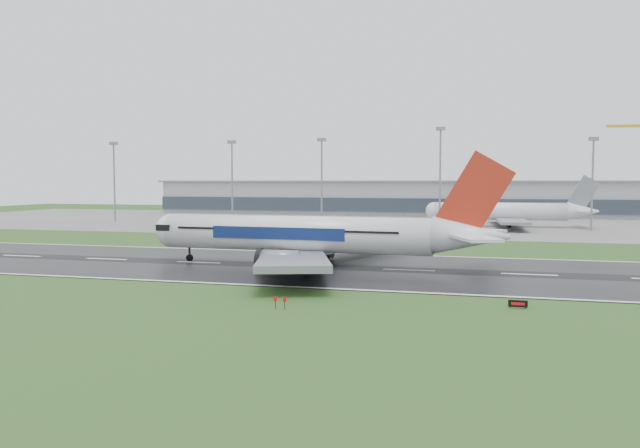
% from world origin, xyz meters
% --- Properties ---
extents(ground, '(520.00, 520.00, 0.00)m').
position_xyz_m(ground, '(0.00, 0.00, 0.00)').
color(ground, '#25491A').
rests_on(ground, ground).
extents(runway, '(400.00, 45.00, 0.10)m').
position_xyz_m(runway, '(0.00, 0.00, 0.05)').
color(runway, black).
rests_on(runway, ground).
extents(apron, '(400.00, 130.00, 0.08)m').
position_xyz_m(apron, '(0.00, 125.00, 0.04)').
color(apron, slate).
rests_on(apron, ground).
extents(terminal, '(240.00, 36.00, 15.00)m').
position_xyz_m(terminal, '(0.00, 185.00, 7.50)').
color(terminal, gray).
rests_on(terminal, ground).
extents(main_airliner, '(69.42, 66.40, 19.66)m').
position_xyz_m(main_airliner, '(3.52, 0.75, 9.93)').
color(main_airliner, white).
rests_on(main_airliner, runway).
extents(parked_airliner, '(60.40, 56.69, 16.80)m').
position_xyz_m(parked_airliner, '(39.38, 112.41, 8.48)').
color(parked_airliner, silver).
rests_on(parked_airliner, apron).
extents(runway_sign, '(2.31, 0.41, 1.04)m').
position_xyz_m(runway_sign, '(36.91, -29.18, 0.52)').
color(runway_sign, black).
rests_on(runway_sign, ground).
extents(floodmast_0, '(0.64, 0.64, 29.05)m').
position_xyz_m(floodmast_0, '(-103.14, 100.00, 14.53)').
color(floodmast_0, gray).
rests_on(floodmast_0, ground).
extents(floodmast_1, '(0.64, 0.64, 28.81)m').
position_xyz_m(floodmast_1, '(-55.33, 100.00, 14.41)').
color(floodmast_1, gray).
rests_on(floodmast_1, ground).
extents(floodmast_2, '(0.64, 0.64, 29.09)m').
position_xyz_m(floodmast_2, '(-22.23, 100.00, 14.55)').
color(floodmast_2, gray).
rests_on(floodmast_2, ground).
extents(floodmast_3, '(0.64, 0.64, 31.99)m').
position_xyz_m(floodmast_3, '(17.84, 100.00, 15.99)').
color(floodmast_3, gray).
rests_on(floodmast_3, ground).
extents(floodmast_4, '(0.64, 0.64, 27.88)m').
position_xyz_m(floodmast_4, '(64.12, 100.00, 13.94)').
color(floodmast_4, gray).
rests_on(floodmast_4, ground).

